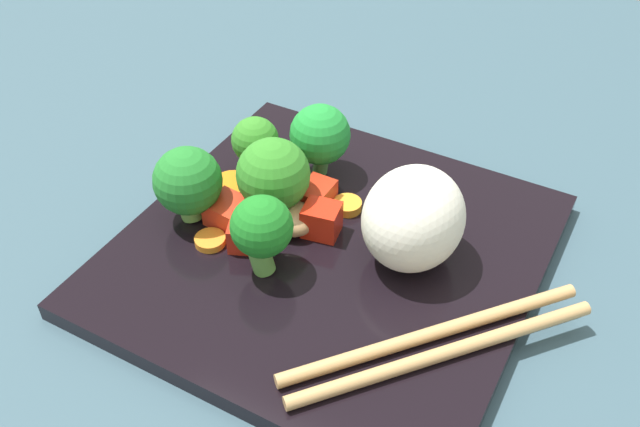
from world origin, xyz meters
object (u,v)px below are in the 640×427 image
at_px(chopstick_pair, 439,343).
at_px(rice_mound, 413,218).
at_px(carrot_slice_0, 210,240).
at_px(broccoli_floret_1, 262,229).
at_px(square_plate, 330,253).

bearing_deg(chopstick_pair, rice_mound, 76.87).
bearing_deg(rice_mound, carrot_slice_0, 20.00).
height_order(broccoli_floret_1, chopstick_pair, broccoli_floret_1).
bearing_deg(chopstick_pair, carrot_slice_0, 127.63).
height_order(rice_mound, chopstick_pair, rice_mound).
bearing_deg(chopstick_pair, square_plate, 105.46).
bearing_deg(carrot_slice_0, square_plate, -156.53).
xyz_separation_m(rice_mound, carrot_slice_0, (0.13, 0.05, -0.03)).
relative_size(square_plate, carrot_slice_0, 12.69).
distance_m(rice_mound, chopstick_pair, 0.08).
distance_m(rice_mound, carrot_slice_0, 0.14).
bearing_deg(rice_mound, broccoli_floret_1, 31.84).
relative_size(square_plate, rice_mound, 3.72).
distance_m(broccoli_floret_1, chopstick_pair, 0.13).
relative_size(broccoli_floret_1, chopstick_pair, 0.37).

